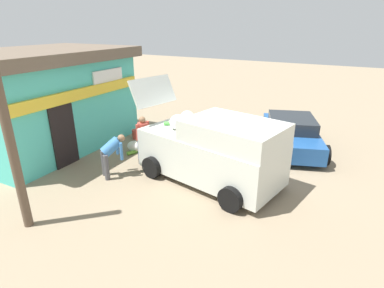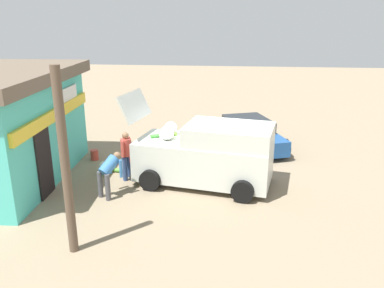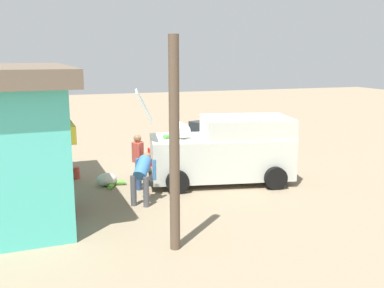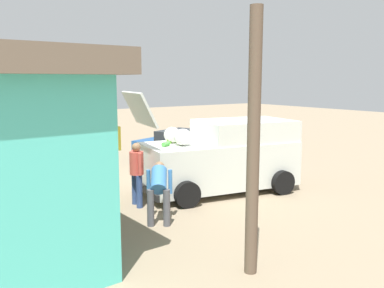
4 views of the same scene
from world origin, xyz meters
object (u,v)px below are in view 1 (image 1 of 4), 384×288
paint_bucket (136,134)px  unloaded_banana_pile (135,147)px  parked_sedan (290,133)px  vendor_standing (143,136)px  storefront_bar (46,99)px  customer_bending (111,152)px  delivery_van (213,150)px

paint_bucket → unloaded_banana_pile: bearing=-141.7°
parked_sedan → paint_bucket: bearing=110.0°
parked_sedan → vendor_standing: (-3.65, 3.97, 0.33)m
storefront_bar → vendor_standing: bearing=-82.4°
customer_bending → paint_bucket: customer_bending is taller
customer_bending → unloaded_banana_pile: bearing=19.2°
delivery_van → customer_bending: bearing=113.7°
paint_bucket → parked_sedan: bearing=-70.0°
unloaded_banana_pile → vendor_standing: bearing=-121.9°
parked_sedan → paint_bucket: (-2.05, 5.64, -0.39)m
storefront_bar → paint_bucket: 3.51m
delivery_van → vendor_standing: (0.12, 2.63, -0.07)m
customer_bending → paint_bucket: size_ratio=3.48×
unloaded_banana_pile → paint_bucket: unloaded_banana_pile is taller
storefront_bar → unloaded_banana_pile: storefront_bar is taller
storefront_bar → parked_sedan: 9.04m
storefront_bar → customer_bending: 4.01m
unloaded_banana_pile → paint_bucket: 1.40m
customer_bending → unloaded_banana_pile: 2.06m
storefront_bar → unloaded_banana_pile: (1.03, -3.14, -1.63)m
delivery_van → unloaded_banana_pile: (0.63, 3.44, -0.81)m
unloaded_banana_pile → delivery_van: bearing=-100.3°
unloaded_banana_pile → parked_sedan: bearing=-56.6°
vendor_standing → parked_sedan: bearing=-47.4°
paint_bucket → delivery_van: bearing=-111.8°
storefront_bar → vendor_standing: size_ratio=4.08×
parked_sedan → unloaded_banana_pile: (-3.15, 4.78, -0.40)m
delivery_van → parked_sedan: (3.77, -1.34, -0.40)m
parked_sedan → customer_bending: bearing=140.4°
customer_bending → delivery_van: bearing=-66.3°
parked_sedan → storefront_bar: bearing=117.8°
storefront_bar → parked_sedan: (4.18, -7.92, -1.23)m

